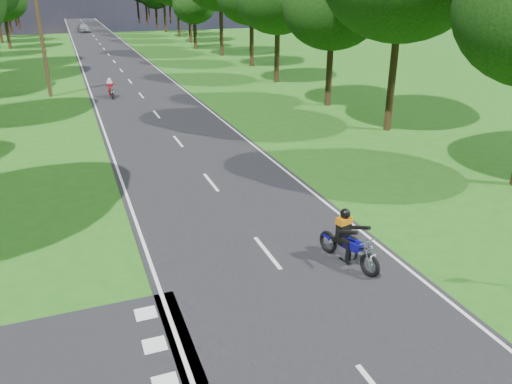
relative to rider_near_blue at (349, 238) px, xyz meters
name	(u,v)px	position (x,y,z in m)	size (l,w,h in m)	color
ground	(296,289)	(-1.88, -0.64, -0.82)	(160.00, 160.00, 0.00)	#215A14
main_road	(109,55)	(-1.88, 49.36, -0.81)	(7.00, 140.00, 0.02)	black
road_markings	(109,57)	(-2.01, 47.49, -0.80)	(7.40, 140.00, 0.01)	silver
telegraph_pole	(41,36)	(-7.88, 27.36, 3.25)	(1.20, 0.26, 8.00)	#382616
rider_near_blue	(349,238)	(0.00, 0.00, 0.00)	(0.64, 1.93, 1.61)	#100D92
rider_far_red	(110,88)	(-3.93, 25.42, -0.14)	(0.53, 1.59, 1.32)	maroon
distant_car	(83,28)	(-2.93, 80.15, -0.10)	(1.66, 4.13, 1.41)	#ABADB2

